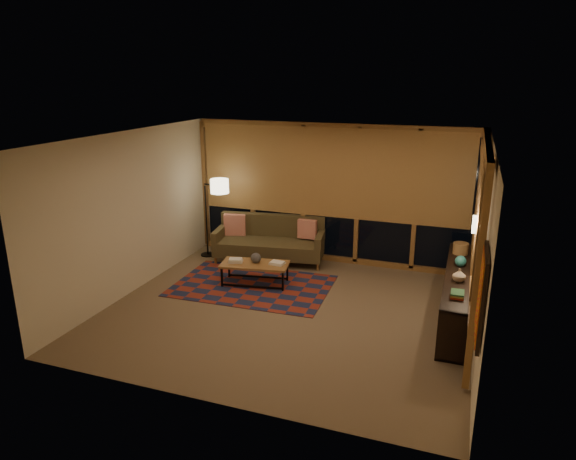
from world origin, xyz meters
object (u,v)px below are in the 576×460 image
(sofa, at_px, (269,240))
(floor_lamp, at_px, (206,217))
(coffee_table, at_px, (255,274))
(bookshelf, at_px, (457,295))

(sofa, height_order, floor_lamp, floor_lamp)
(sofa, relative_size, coffee_table, 1.80)
(sofa, distance_m, bookshelf, 3.81)
(sofa, height_order, bookshelf, sofa)
(coffee_table, bearing_deg, sofa, 89.50)
(sofa, bearing_deg, floor_lamp, 175.25)
(coffee_table, bearing_deg, bookshelf, -11.84)
(coffee_table, height_order, bookshelf, bookshelf)
(sofa, xyz_separation_m, bookshelf, (3.58, -1.30, -0.07))
(sofa, xyz_separation_m, coffee_table, (0.19, -1.18, -0.24))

